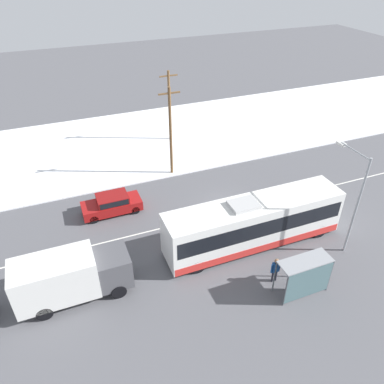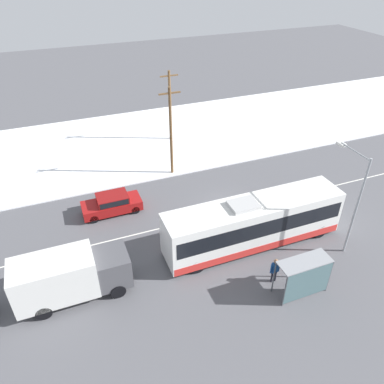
% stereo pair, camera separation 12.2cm
% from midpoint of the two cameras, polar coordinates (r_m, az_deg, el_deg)
% --- Properties ---
extents(ground_plane, '(120.00, 120.00, 0.00)m').
position_cam_midpoint_polar(ground_plane, '(28.81, 5.80, -2.98)').
color(ground_plane, '#56565B').
extents(snow_lot, '(80.00, 15.74, 0.12)m').
position_cam_midpoint_polar(snow_lot, '(40.15, -3.37, 8.54)').
color(snow_lot, white).
rests_on(snow_lot, ground_plane).
extents(lane_marking_center, '(60.00, 0.12, 0.00)m').
position_cam_midpoint_polar(lane_marking_center, '(28.81, 5.80, -2.98)').
color(lane_marking_center, silver).
rests_on(lane_marking_center, ground_plane).
extents(city_bus, '(12.18, 2.57, 3.59)m').
position_cam_midpoint_polar(city_bus, '(25.10, 9.51, -4.68)').
color(city_bus, white).
rests_on(city_bus, ground_plane).
extents(box_truck, '(6.38, 2.30, 2.99)m').
position_cam_midpoint_polar(box_truck, '(22.50, -18.03, -12.01)').
color(box_truck, silver).
rests_on(box_truck, ground_plane).
extents(sedan_car, '(4.40, 1.80, 1.51)m').
position_cam_midpoint_polar(sedan_car, '(28.78, -11.97, -1.66)').
color(sedan_car, maroon).
rests_on(sedan_car, ground_plane).
extents(pedestrian_at_stop, '(0.64, 0.29, 1.78)m').
position_cam_midpoint_polar(pedestrian_at_stop, '(23.17, 12.69, -11.25)').
color(pedestrian_at_stop, '#23232D').
rests_on(pedestrian_at_stop, ground_plane).
extents(bus_shelter, '(3.08, 1.20, 2.40)m').
position_cam_midpoint_polar(bus_shelter, '(22.44, 17.13, -11.84)').
color(bus_shelter, gray).
rests_on(bus_shelter, ground_plane).
extents(streetlamp, '(0.36, 2.81, 7.00)m').
position_cam_midpoint_polar(streetlamp, '(25.04, 23.51, 0.23)').
color(streetlamp, '#9EA3A8').
rests_on(streetlamp, ground_plane).
extents(utility_pole_roadside, '(1.80, 0.24, 7.82)m').
position_cam_midpoint_polar(utility_pole_roadside, '(31.52, -3.13, 9.25)').
color(utility_pole_roadside, brown).
rests_on(utility_pole_roadside, ground_plane).
extents(utility_pole_snowlot, '(1.80, 0.24, 7.12)m').
position_cam_midpoint_polar(utility_pole_snowlot, '(38.04, -3.27, 13.11)').
color(utility_pole_snowlot, brown).
rests_on(utility_pole_snowlot, ground_plane).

